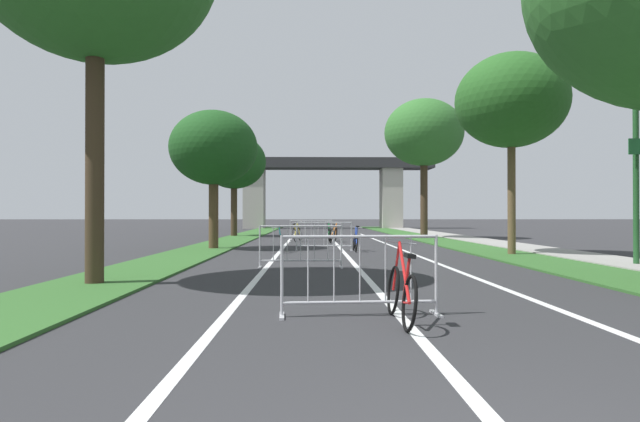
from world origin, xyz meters
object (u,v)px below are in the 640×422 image
Objects in this scene: tree_right_pine_near at (511,101)px; crowd_barrier_third at (324,237)px; tree_right_oak_mid at (424,133)px; tree_left_oak_near at (214,148)px; bicycle_teal_3 at (281,242)px; crowd_barrier_fourth at (311,231)px; tree_left_pine_far at (234,162)px; bicycle_orange_5 at (334,235)px; bicycle_blue_0 at (356,241)px; bicycle_red_4 at (401,292)px; crowd_barrier_second at (301,247)px; crowd_barrier_nearest at (360,276)px; lamppost_with_sign at (636,132)px; bicycle_yellow_1 at (297,234)px; bicycle_green_2 at (330,234)px.

crowd_barrier_third is at bearing 158.91° from tree_right_pine_near.
tree_left_oak_near is at bearing -139.33° from tree_right_oak_mid.
bicycle_teal_3 is (-7.26, -9.92, -5.44)m from tree_right_oak_mid.
crowd_barrier_fourth is (-0.46, 6.11, 0.00)m from crowd_barrier_third.
bicycle_orange_5 is at bearing -50.22° from tree_left_pine_far.
crowd_barrier_fourth is 6.68m from bicycle_blue_0.
tree_right_oak_mid is (9.91, 8.51, 1.96)m from tree_left_oak_near.
crowd_barrier_third reaches higher than bicycle_red_4.
bicycle_teal_3 is at bearing 98.23° from crowd_barrier_second.
tree_right_pine_near is 3.11× the size of crowd_barrier_nearest.
tree_right_pine_near reaches higher than tree_left_pine_far.
lamppost_with_sign is 2.78× the size of crowd_barrier_second.
crowd_barrier_second is 1.32× the size of bicycle_blue_0.
crowd_barrier_fourth is 0.84m from bicycle_yellow_1.
bicycle_green_2 is 19.28m from bicycle_red_4.
crowd_barrier_third is (-5.73, -9.32, -5.28)m from tree_right_oak_mid.
bicycle_yellow_1 is at bearing 163.22° from bicycle_orange_5.
tree_right_pine_near is 12.31m from bicycle_yellow_1.
tree_right_pine_near is 3.14× the size of crowd_barrier_second.
bicycle_red_4 is at bearing -117.57° from tree_right_pine_near.
bicycle_red_4 is at bearing -86.70° from crowd_barrier_fourth.
tree_right_pine_near is 8.94m from crowd_barrier_second.
lamppost_with_sign is 10.23m from crowd_barrier_nearest.
tree_right_oak_mid is 8.03m from bicycle_green_2.
tree_right_oak_mid reaches higher than tree_left_oak_near.
bicycle_yellow_1 is at bearing -171.27° from bicycle_green_2.
bicycle_teal_3 is (-9.27, 5.41, -3.05)m from lamppost_with_sign.
tree_right_pine_near is at bearing -52.48° from crowd_barrier_fourth.
tree_left_oak_near is at bearing 167.62° from bicycle_blue_0.
bicycle_green_2 is at bearing 84.73° from crowd_barrier_second.
tree_right_pine_near reaches higher than crowd_barrier_fourth.
tree_right_oak_mid reaches higher than bicycle_yellow_1.
tree_right_pine_near is 10.63m from bicycle_orange_5.
bicycle_yellow_1 is (-2.29, 6.93, 0.03)m from bicycle_blue_0.
crowd_barrier_fourth is 1.23× the size of bicycle_green_2.
crowd_barrier_fourth is (-8.21, 12.13, -2.89)m from lamppost_with_sign.
crowd_barrier_nearest reaches higher than bicycle_orange_5.
tree_left_oak_near is 8.42m from crowd_barrier_second.
tree_right_oak_mid reaches higher than bicycle_orange_5.
tree_left_oak_near is 14.71m from bicycle_red_4.
bicycle_teal_3 is (-7.54, 1.72, -4.64)m from tree_right_pine_near.
bicycle_teal_3 is at bearing -96.42° from bicycle_orange_5.
tree_left_oak_near is 2.54× the size of crowd_barrier_third.
tree_left_pine_far is (-0.95, 11.65, 0.66)m from tree_left_oak_near.
bicycle_orange_5 is at bearing 83.50° from crowd_barrier_second.
bicycle_green_2 is at bearing 95.73° from bicycle_blue_0.
crowd_barrier_nearest is 1.01× the size of crowd_barrier_fourth.
tree_right_oak_mid is 4.39× the size of bicycle_orange_5.
lamppost_with_sign is (1.73, -3.69, -1.59)m from tree_right_pine_near.
crowd_barrier_fourth is at bearing 124.09° from lamppost_with_sign.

